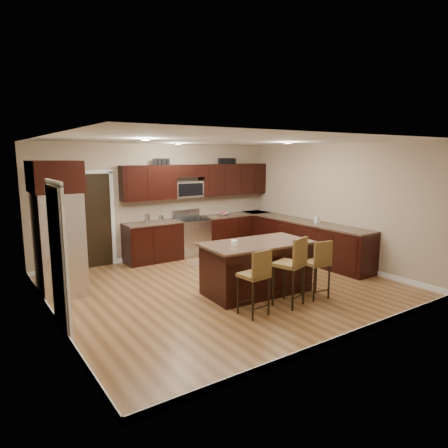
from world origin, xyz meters
TOP-DOWN VIEW (x-y plane):
  - floor at (0.00, 0.00)m, footprint 6.00×6.00m
  - ceiling at (0.00, 0.00)m, footprint 6.00×6.00m
  - wall_back at (0.00, 2.75)m, footprint 6.00×0.00m
  - wall_left at (-3.00, 0.00)m, footprint 0.00×5.50m
  - wall_right at (3.00, 0.00)m, footprint 0.00×5.50m
  - base_cabinets at (1.90, 1.45)m, footprint 4.02×3.96m
  - upper_cabinets at (1.04, 2.58)m, footprint 4.00×0.33m
  - range at (0.68, 2.45)m, footprint 0.76×0.64m
  - microwave at (0.68, 2.60)m, footprint 0.76×0.31m
  - doorway at (-1.65, 2.73)m, footprint 0.85×0.03m
  - pantry_door at (-2.98, -0.30)m, footprint 0.03×0.80m
  - letter_decor at (0.90, 2.58)m, footprint 2.20×0.03m
  - island at (0.30, -0.58)m, footprint 2.00×1.13m
  - stool_left at (-0.39, -1.42)m, footprint 0.43×0.43m
  - stool_mid at (0.36, -1.42)m, footprint 0.54×0.54m
  - stool_right at (0.96, -1.42)m, footprint 0.42×0.42m
  - refrigerator at (-2.62, 1.31)m, footprint 0.79×0.97m
  - floor_mat at (0.59, 1.65)m, footprint 0.97×0.80m
  - fruit_bowl at (1.61, 2.45)m, footprint 0.41×0.41m
  - soap_bottle at (2.70, 0.24)m, footprint 0.11×0.11m
  - canister_tall at (-0.47, 2.45)m, footprint 0.12×0.12m
  - canister_short at (-0.13, 2.45)m, footprint 0.11×0.11m
  - island_jar at (-0.20, -0.58)m, footprint 0.10×0.10m

SIDE VIEW (x-z plane):
  - floor at x=0.00m, z-range 0.00..0.00m
  - floor_mat at x=0.59m, z-range 0.00..0.01m
  - island at x=0.30m, z-range -0.03..0.89m
  - base_cabinets at x=1.90m, z-range 0.00..0.92m
  - range at x=0.68m, z-range -0.08..1.03m
  - stool_right at x=0.96m, z-range 0.13..1.15m
  - stool_left at x=-0.39m, z-range 0.13..1.18m
  - stool_mid at x=0.36m, z-range 0.14..1.29m
  - fruit_bowl at x=1.61m, z-range 0.92..1.00m
  - island_jar at x=-0.20m, z-range 0.92..1.02m
  - canister_short at x=-0.13m, z-range 0.92..1.07m
  - pantry_door at x=-2.98m, z-range 0.00..2.04m
  - canister_tall at x=-0.47m, z-range 0.92..1.13m
  - soap_bottle at x=2.70m, z-range 0.92..1.13m
  - doorway at x=-1.65m, z-range 0.00..2.06m
  - refrigerator at x=-2.62m, z-range 0.03..2.38m
  - wall_back at x=0.00m, z-range -1.65..4.35m
  - wall_left at x=-3.00m, z-range -1.40..4.10m
  - wall_right at x=3.00m, z-range -1.40..4.10m
  - microwave at x=0.68m, z-range 1.42..1.82m
  - upper_cabinets at x=1.04m, z-range 1.44..2.24m
  - letter_decor at x=0.90m, z-range 2.22..2.37m
  - ceiling at x=0.00m, z-range 2.70..2.70m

